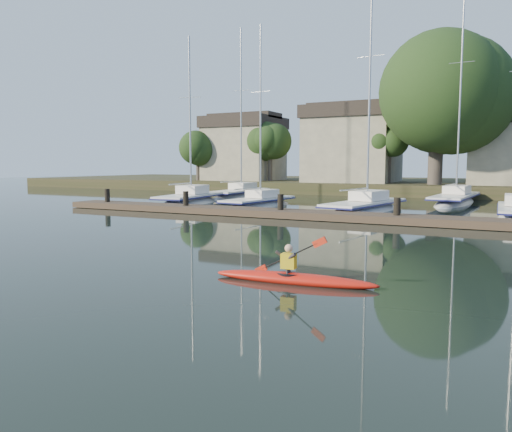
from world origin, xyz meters
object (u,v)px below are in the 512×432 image
at_px(kayak, 293,276).
at_px(sailboat_2, 365,215).
at_px(dock, 335,216).
at_px(sailboat_0, 190,207).
at_px(sailboat_5, 240,199).
at_px(sailboat_1, 259,209).
at_px(sailboat_6, 455,206).

relative_size(kayak, sailboat_2, 0.27).
distance_m(dock, sailboat_0, 13.04).
height_order(dock, sailboat_5, sailboat_5).
height_order(sailboat_1, sailboat_2, sailboat_2).
bearing_deg(sailboat_5, sailboat_1, -53.87).
bearing_deg(sailboat_0, kayak, -56.15).
relative_size(sailboat_2, sailboat_5, 1.01).
bearing_deg(sailboat_6, kayak, -87.92).
bearing_deg(sailboat_0, sailboat_2, -7.40).
bearing_deg(kayak, sailboat_0, 124.74).
height_order(dock, sailboat_6, sailboat_6).
xyz_separation_m(sailboat_0, sailboat_6, (16.43, 8.63, 0.02)).
height_order(sailboat_2, sailboat_6, sailboat_6).
relative_size(kayak, dock, 0.12).
bearing_deg(sailboat_1, dock, -30.07).
distance_m(dock, sailboat_2, 4.70).
height_order(sailboat_5, sailboat_6, sailboat_6).
xyz_separation_m(sailboat_0, sailboat_5, (-0.16, 7.56, 0.02)).
height_order(sailboat_0, sailboat_5, sailboat_5).
bearing_deg(sailboat_2, sailboat_1, -172.88).
bearing_deg(sailboat_5, kayak, -59.08).
height_order(kayak, sailboat_2, sailboat_2).
height_order(kayak, dock, kayak).
xyz_separation_m(sailboat_2, sailboat_5, (-12.52, 7.77, 0.00)).
height_order(sailboat_0, sailboat_1, sailboat_1).
bearing_deg(kayak, sailboat_1, 113.24).
bearing_deg(sailboat_6, sailboat_2, -110.18).
distance_m(kayak, dock, 13.50).
xyz_separation_m(sailboat_1, sailboat_5, (-5.44, 7.41, -0.01)).
bearing_deg(kayak, dock, 98.08).
bearing_deg(sailboat_5, sailboat_6, 3.48).
distance_m(sailboat_1, sailboat_5, 9.19).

